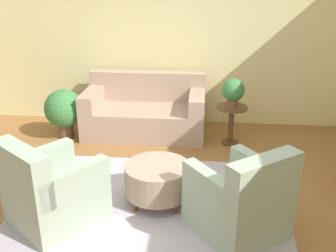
% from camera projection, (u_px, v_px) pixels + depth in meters
% --- Properties ---
extents(ground_plane, '(16.00, 16.00, 0.00)m').
position_uv_depth(ground_plane, '(151.00, 202.00, 4.63)').
color(ground_plane, '#996638').
extents(wall_back, '(9.32, 0.12, 2.80)m').
position_uv_depth(wall_back, '(171.00, 42.00, 6.61)').
color(wall_back, beige).
rests_on(wall_back, ground_plane).
extents(rug, '(3.08, 2.19, 0.01)m').
position_uv_depth(rug, '(151.00, 201.00, 4.62)').
color(rug, '#BCB2C1').
rests_on(rug, ground_plane).
extents(couch, '(1.94, 0.97, 0.96)m').
position_uv_depth(couch, '(145.00, 113.00, 6.45)').
color(couch, tan).
rests_on(couch, ground_plane).
extents(armchair_left, '(1.14, 1.16, 0.97)m').
position_uv_depth(armchair_left, '(51.00, 192.00, 4.12)').
color(armchair_left, '#9EB29E').
rests_on(armchair_left, rug).
extents(armchair_right, '(1.14, 1.16, 0.97)m').
position_uv_depth(armchair_right, '(241.00, 202.00, 3.95)').
color(armchair_right, '#9EB29E').
rests_on(armchair_right, rug).
extents(ottoman_table, '(0.76, 0.76, 0.47)m').
position_uv_depth(ottoman_table, '(157.00, 179.00, 4.53)').
color(ottoman_table, tan).
rests_on(ottoman_table, rug).
extents(side_table, '(0.47, 0.47, 0.61)m').
position_uv_depth(side_table, '(231.00, 119.00, 6.02)').
color(side_table, brown).
rests_on(side_table, ground_plane).
extents(potted_plant_on_side_table, '(0.34, 0.34, 0.43)m').
position_uv_depth(potted_plant_on_side_table, '(233.00, 91.00, 5.85)').
color(potted_plant_on_side_table, brown).
rests_on(potted_plant_on_side_table, side_table).
extents(potted_plant_floor, '(0.61, 0.61, 0.79)m').
position_uv_depth(potted_plant_floor, '(64.00, 110.00, 6.24)').
color(potted_plant_floor, brown).
rests_on(potted_plant_floor, ground_plane).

